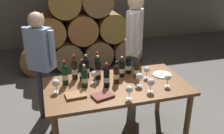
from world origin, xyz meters
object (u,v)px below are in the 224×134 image
at_px(wine_bottle_9, 98,69).
at_px(wine_glass_1, 168,78).
at_px(tasting_notebook, 76,95).
at_px(wine_bottle_7, 137,69).
at_px(wine_glass_4, 147,70).
at_px(wine_bottle_8, 116,73).
at_px(wine_bottle_3, 122,68).
at_px(sommelier_presenting, 134,41).
at_px(wine_glass_3, 56,83).
at_px(wine_bottle_6, 75,69).
at_px(wine_bottle_11, 86,68).
at_px(dining_table, 117,92).
at_px(wine_bottle_4, 128,65).
at_px(wine_glass_5, 151,82).
at_px(leather_ledger, 103,96).
at_px(wine_bottle_2, 107,77).
at_px(taster_seated_left, 40,58).
at_px(wine_bottle_10, 65,74).
at_px(wine_bottle_5, 82,71).
at_px(wine_bottle_0, 98,65).
at_px(serving_plate, 162,75).
at_px(wine_glass_0, 129,90).
at_px(wine_glass_6, 139,77).
at_px(wine_glass_2, 94,74).
at_px(wine_bottle_1, 85,77).

height_order(wine_bottle_9, wine_glass_1, wine_bottle_9).
distance_m(wine_glass_1, tasting_notebook, 1.08).
xyz_separation_m(wine_bottle_7, tasting_notebook, (-0.81, -0.26, -0.10)).
bearing_deg(wine_glass_4, tasting_notebook, -166.76).
height_order(wine_bottle_8, wine_bottle_9, wine_bottle_9).
bearing_deg(wine_bottle_3, sommelier_presenting, 55.46).
bearing_deg(tasting_notebook, wine_glass_1, -7.36).
distance_m(wine_glass_1, wine_glass_3, 1.28).
relative_size(wine_bottle_6, wine_bottle_11, 1.06).
bearing_deg(dining_table, wine_bottle_7, 22.12).
xyz_separation_m(wine_bottle_4, wine_glass_5, (0.07, -0.54, -0.00)).
bearing_deg(wine_bottle_11, wine_glass_1, -30.67).
bearing_deg(leather_ledger, wine_bottle_2, 48.62).
bearing_deg(taster_seated_left, wine_bottle_7, -27.55).
xyz_separation_m(wine_bottle_4, wine_bottle_10, (-0.83, -0.09, 0.01)).
height_order(wine_bottle_3, wine_bottle_9, wine_bottle_9).
distance_m(wine_bottle_5, wine_bottle_6, 0.11).
bearing_deg(wine_bottle_5, wine_bottle_0, 25.96).
distance_m(wine_bottle_2, wine_glass_3, 0.58).
relative_size(wine_bottle_8, serving_plate, 1.17).
xyz_separation_m(wine_glass_4, serving_plate, (0.23, 0.02, -0.10)).
height_order(leather_ledger, sommelier_presenting, sommelier_presenting).
height_order(wine_glass_0, serving_plate, wine_glass_0).
bearing_deg(sommelier_presenting, wine_glass_3, -148.98).
bearing_deg(sommelier_presenting, serving_plate, -77.60).
height_order(wine_bottle_0, wine_glass_3, wine_bottle_0).
distance_m(wine_glass_6, taster_seated_left, 1.36).
height_order(wine_bottle_2, wine_glass_6, wine_bottle_2).
bearing_deg(wine_bottle_4, wine_bottle_3, -149.64).
bearing_deg(wine_glass_0, wine_bottle_9, 109.72).
height_order(wine_glass_2, sommelier_presenting, sommelier_presenting).
xyz_separation_m(wine_bottle_3, wine_bottle_7, (0.17, -0.09, -0.00)).
height_order(wine_bottle_1, wine_bottle_2, wine_bottle_2).
height_order(wine_bottle_7, wine_glass_6, wine_bottle_7).
distance_m(wine_bottle_7, taster_seated_left, 1.29).
relative_size(wine_bottle_9, wine_glass_2, 2.07).
bearing_deg(wine_glass_2, wine_glass_4, -4.79).
bearing_deg(wine_bottle_1, wine_bottle_3, 16.21).
distance_m(wine_bottle_0, wine_glass_4, 0.63).
distance_m(wine_bottle_4, wine_bottle_6, 0.70).
relative_size(wine_bottle_1, serving_plate, 1.16).
relative_size(wine_bottle_6, wine_bottle_7, 1.18).
bearing_deg(wine_bottle_1, wine_glass_2, 30.39).
relative_size(wine_glass_0, wine_glass_6, 0.94).
height_order(wine_glass_1, wine_glass_6, wine_glass_6).
height_order(wine_bottle_6, wine_glass_0, wine_bottle_6).
bearing_deg(wine_bottle_7, tasting_notebook, -162.40).
bearing_deg(wine_bottle_11, wine_glass_0, -63.44).
bearing_deg(wine_glass_4, wine_bottle_4, 132.28).
bearing_deg(dining_table, taster_seated_left, 139.50).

